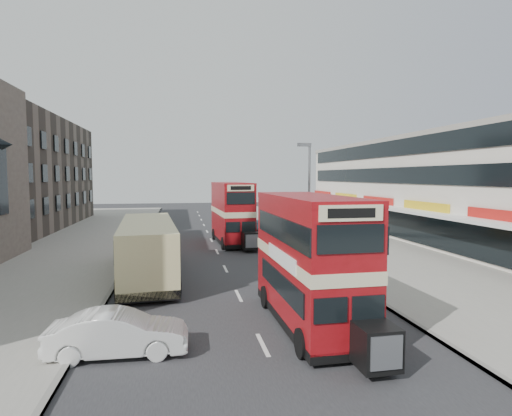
{
  "coord_description": "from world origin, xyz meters",
  "views": [
    {
      "loc": [
        -2.69,
        -11.71,
        5.72
      ],
      "look_at": [
        0.62,
        6.74,
        4.31
      ],
      "focal_mm": 29.68,
      "sensor_mm": 36.0,
      "label": 1
    }
  ],
  "objects": [
    {
      "name": "kerb_right",
      "position": [
        6.1,
        20.0,
        0.07
      ],
      "size": [
        0.2,
        90.0,
        0.16
      ],
      "primitive_type": "cube",
      "color": "gray",
      "rests_on": "ground"
    },
    {
      "name": "kerb_left",
      "position": [
        -6.1,
        20.0,
        0.07
      ],
      "size": [
        0.2,
        90.0,
        0.16
      ],
      "primitive_type": "cube",
      "color": "gray",
      "rests_on": "ground"
    },
    {
      "name": "car_right_c",
      "position": [
        4.76,
        31.89,
        0.63
      ],
      "size": [
        3.84,
        1.96,
        1.25
      ],
      "primitive_type": "imported",
      "rotation": [
        0.0,
        0.0,
        -1.43
      ],
      "color": "teal",
      "rests_on": "ground"
    },
    {
      "name": "cyclist",
      "position": [
        4.95,
        18.69,
        0.78
      ],
      "size": [
        0.69,
        1.63,
        2.21
      ],
      "rotation": [
        0.0,
        0.0,
        0.03
      ],
      "color": "gray",
      "rests_on": "ground"
    },
    {
      "name": "pavement_left",
      "position": [
        -12.0,
        20.0,
        0.07
      ],
      "size": [
        12.0,
        90.0,
        0.15
      ],
      "primitive_type": "cube",
      "color": "gray",
      "rests_on": "ground"
    },
    {
      "name": "bus_main",
      "position": [
        2.12,
        3.57,
        2.54
      ],
      "size": [
        2.57,
        8.79,
        4.83
      ],
      "rotation": [
        0.0,
        0.0,
        3.16
      ],
      "color": "black",
      "rests_on": "ground"
    },
    {
      "name": "car_right_b",
      "position": [
        5.09,
        20.99,
        0.62
      ],
      "size": [
        4.65,
        2.55,
        1.24
      ],
      "primitive_type": "imported",
      "rotation": [
        0.0,
        0.0,
        -1.46
      ],
      "color": "#C38013",
      "rests_on": "ground"
    },
    {
      "name": "car_right_a",
      "position": [
        5.11,
        13.94,
        0.6
      ],
      "size": [
        4.18,
        1.75,
        1.21
      ],
      "primitive_type": "imported",
      "rotation": [
        0.0,
        0.0,
        -1.56
      ],
      "color": "#AA2911",
      "rests_on": "ground"
    },
    {
      "name": "pavement_right",
      "position": [
        12.0,
        20.0,
        0.07
      ],
      "size": [
        12.0,
        90.0,
        0.15
      ],
      "primitive_type": "cube",
      "color": "gray",
      "rests_on": "ground"
    },
    {
      "name": "ground",
      "position": [
        0.0,
        0.0,
        0.0
      ],
      "size": [
        160.0,
        160.0,
        0.0
      ],
      "primitive_type": "plane",
      "color": "#28282B",
      "rests_on": "ground"
    },
    {
      "name": "coach",
      "position": [
        -4.54,
        12.53,
        1.75
      ],
      "size": [
        3.66,
        11.35,
        2.96
      ],
      "rotation": [
        0.0,
        0.0,
        0.08
      ],
      "color": "black",
      "rests_on": "ground"
    },
    {
      "name": "pedestrian_near",
      "position": [
        8.38,
        14.92,
        1.07
      ],
      "size": [
        0.73,
        0.54,
        1.83
      ],
      "primitive_type": "imported",
      "rotation": [
        0.0,
        0.0,
        3.27
      ],
      "color": "gray",
      "rests_on": "pavement_right"
    },
    {
      "name": "commercial_row",
      "position": [
        19.95,
        22.0,
        4.7
      ],
      "size": [
        9.9,
        46.2,
        9.3
      ],
      "color": "beige",
      "rests_on": "ground"
    },
    {
      "name": "bus_second",
      "position": [
        1.63,
        23.83,
        2.64
      ],
      "size": [
        2.93,
        9.15,
        5.01
      ],
      "rotation": [
        0.0,
        0.0,
        3.19
      ],
      "color": "black",
      "rests_on": "ground"
    },
    {
      "name": "pedestrian_far",
      "position": [
        8.09,
        30.93,
        0.99
      ],
      "size": [
        1.04,
        0.57,
        1.69
      ],
      "primitive_type": "imported",
      "rotation": [
        0.0,
        0.0,
        0.17
      ],
      "color": "gray",
      "rests_on": "pavement_right"
    },
    {
      "name": "street_lamp",
      "position": [
        6.52,
        18.0,
        4.78
      ],
      "size": [
        1.0,
        0.2,
        8.12
      ],
      "color": "slate",
      "rests_on": "ground"
    },
    {
      "name": "road_surface",
      "position": [
        0.0,
        20.0,
        0.01
      ],
      "size": [
        12.0,
        90.0,
        0.01
      ],
      "primitive_type": "cube",
      "color": "#28282B",
      "rests_on": "ground"
    },
    {
      "name": "car_left_front",
      "position": [
        -4.69,
        2.0,
        0.72
      ],
      "size": [
        4.4,
        1.62,
        1.44
      ],
      "primitive_type": "imported",
      "rotation": [
        0.0,
        0.0,
        1.55
      ],
      "color": "silver",
      "rests_on": "ground"
    }
  ]
}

